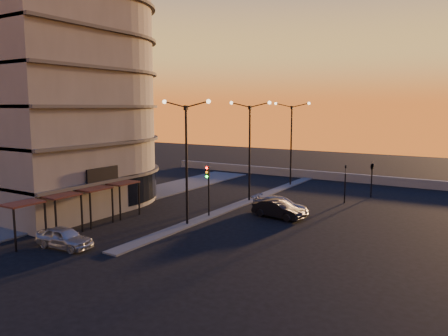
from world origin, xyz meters
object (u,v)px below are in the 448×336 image
traffic_light_main (208,182)px  car_hatchback (64,238)px  car_wagon (280,205)px  streetlamp_mid (250,143)px  car_sedan (278,209)px

traffic_light_main → car_hatchback: bearing=-107.1°
car_hatchback → car_wagon: bearing=-32.0°
traffic_light_main → car_wagon: 6.58m
car_hatchback → traffic_light_main: bearing=-22.0°
streetlamp_mid → car_sedan: size_ratio=2.18×
car_hatchback → car_sedan: bearing=-35.8°
streetlamp_mid → car_sedan: bearing=-40.8°
streetlamp_mid → car_wagon: size_ratio=1.96×
car_hatchback → car_wagon: size_ratio=0.82×
traffic_light_main → car_sedan: traffic_light_main is taller
car_hatchback → car_sedan: (8.50, 14.16, 0.04)m
car_hatchback → car_sedan: car_sedan is taller
car_wagon → car_sedan: bearing=-160.0°
car_hatchback → car_wagon: (8.00, 15.63, 0.03)m
streetlamp_mid → car_wagon: 7.23m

